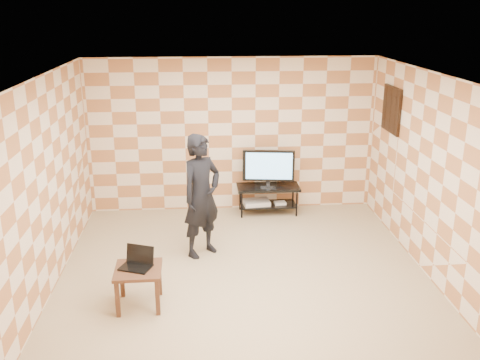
% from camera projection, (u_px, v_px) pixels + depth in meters
% --- Properties ---
extents(floor, '(5.00, 5.00, 0.00)m').
position_uv_depth(floor, '(243.00, 272.00, 7.39)').
color(floor, tan).
rests_on(floor, ground).
extents(wall_back, '(5.00, 0.02, 2.70)m').
position_uv_depth(wall_back, '(232.00, 135.00, 9.33)').
color(wall_back, beige).
rests_on(wall_back, ground).
extents(wall_front, '(5.00, 0.02, 2.70)m').
position_uv_depth(wall_front, '(267.00, 270.00, 4.60)').
color(wall_front, beige).
rests_on(wall_front, ground).
extents(wall_left, '(0.02, 5.00, 2.70)m').
position_uv_depth(wall_left, '(48.00, 184.00, 6.79)').
color(wall_left, beige).
rests_on(wall_left, ground).
extents(wall_right, '(0.02, 5.00, 2.70)m').
position_uv_depth(wall_right, '(430.00, 175.00, 7.14)').
color(wall_right, beige).
rests_on(wall_right, ground).
extents(ceiling, '(5.00, 5.00, 0.02)m').
position_uv_depth(ceiling, '(244.00, 75.00, 6.54)').
color(ceiling, white).
rests_on(ceiling, wall_back).
extents(wall_art, '(0.04, 0.72, 0.72)m').
position_uv_depth(wall_art, '(392.00, 109.00, 8.42)').
color(wall_art, black).
rests_on(wall_art, wall_right).
extents(tv_stand, '(1.09, 0.49, 0.50)m').
position_uv_depth(tv_stand, '(268.00, 193.00, 9.39)').
color(tv_stand, black).
rests_on(tv_stand, floor).
extents(tv, '(0.89, 0.20, 0.65)m').
position_uv_depth(tv, '(269.00, 167.00, 9.23)').
color(tv, black).
rests_on(tv, tv_stand).
extents(dvd_player, '(0.49, 0.38, 0.08)m').
position_uv_depth(dvd_player, '(256.00, 202.00, 9.41)').
color(dvd_player, silver).
rests_on(dvd_player, tv_stand).
extents(game_console, '(0.21, 0.17, 0.05)m').
position_uv_depth(game_console, '(280.00, 203.00, 9.42)').
color(game_console, silver).
rests_on(game_console, tv_stand).
extents(side_table, '(0.57, 0.57, 0.50)m').
position_uv_depth(side_table, '(138.00, 275.00, 6.46)').
color(side_table, '#392619').
rests_on(side_table, floor).
extents(laptop, '(0.44, 0.40, 0.24)m').
position_uv_depth(laptop, '(137.00, 262.00, 6.47)').
color(laptop, black).
rests_on(laptop, side_table).
extents(person, '(0.78, 0.76, 1.81)m').
position_uv_depth(person, '(201.00, 196.00, 7.68)').
color(person, black).
rests_on(person, floor).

